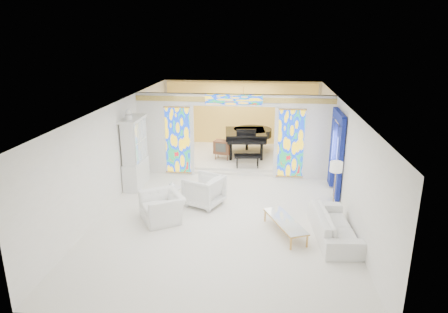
# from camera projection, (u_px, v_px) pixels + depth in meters

# --- Properties ---
(floor) EXTENTS (12.00, 12.00, 0.00)m
(floor) POSITION_uv_depth(u_px,v_px,m) (228.00, 196.00, 12.86)
(floor) COLOR white
(floor) RESTS_ON ground
(ceiling) EXTENTS (7.00, 12.00, 0.02)m
(ceiling) POSITION_uv_depth(u_px,v_px,m) (229.00, 104.00, 11.96)
(ceiling) COLOR white
(ceiling) RESTS_ON wall_back
(wall_back) EXTENTS (7.00, 0.02, 3.00)m
(wall_back) POSITION_uv_depth(u_px,v_px,m) (241.00, 114.00, 18.10)
(wall_back) COLOR white
(wall_back) RESTS_ON floor
(wall_front) EXTENTS (7.00, 0.02, 3.00)m
(wall_front) POSITION_uv_depth(u_px,v_px,m) (194.00, 253.00, 6.71)
(wall_front) COLOR white
(wall_front) RESTS_ON floor
(wall_left) EXTENTS (0.02, 12.00, 3.00)m
(wall_left) POSITION_uv_depth(u_px,v_px,m) (120.00, 148.00, 12.77)
(wall_left) COLOR white
(wall_left) RESTS_ON floor
(wall_right) EXTENTS (0.02, 12.00, 3.00)m
(wall_right) POSITION_uv_depth(u_px,v_px,m) (344.00, 155.00, 12.05)
(wall_right) COLOR white
(wall_right) RESTS_ON floor
(partition_wall) EXTENTS (7.00, 0.22, 3.00)m
(partition_wall) POSITION_uv_depth(u_px,v_px,m) (234.00, 132.00, 14.26)
(partition_wall) COLOR white
(partition_wall) RESTS_ON floor
(stained_glass_left) EXTENTS (0.90, 0.04, 2.40)m
(stained_glass_left) POSITION_uv_depth(u_px,v_px,m) (178.00, 140.00, 14.47)
(stained_glass_left) COLOR gold
(stained_glass_left) RESTS_ON partition_wall
(stained_glass_right) EXTENTS (0.90, 0.04, 2.40)m
(stained_glass_right) POSITION_uv_depth(u_px,v_px,m) (291.00, 144.00, 14.05)
(stained_glass_right) COLOR gold
(stained_glass_right) RESTS_ON partition_wall
(stained_glass_transom) EXTENTS (2.00, 0.04, 0.34)m
(stained_glass_transom) POSITION_uv_depth(u_px,v_px,m) (234.00, 100.00, 13.81)
(stained_glass_transom) COLOR gold
(stained_glass_transom) RESTS_ON partition_wall
(alcove_platform) EXTENTS (6.80, 3.80, 0.18)m
(alcove_platform) POSITION_uv_depth(u_px,v_px,m) (238.00, 156.00, 16.72)
(alcove_platform) COLOR white
(alcove_platform) RESTS_ON floor
(gold_curtain_back) EXTENTS (6.70, 0.10, 2.90)m
(gold_curtain_back) POSITION_uv_depth(u_px,v_px,m) (241.00, 115.00, 17.99)
(gold_curtain_back) COLOR #EAB851
(gold_curtain_back) RESTS_ON wall_back
(chandelier) EXTENTS (0.48, 0.48, 0.30)m
(chandelier) POSITION_uv_depth(u_px,v_px,m) (243.00, 98.00, 15.87)
(chandelier) COLOR #BE8D42
(chandelier) RESTS_ON ceiling
(blue_drapes) EXTENTS (0.14, 1.85, 2.65)m
(blue_drapes) POSITION_uv_depth(u_px,v_px,m) (337.00, 146.00, 12.70)
(blue_drapes) COLOR navy
(blue_drapes) RESTS_ON wall_right
(china_cabinet) EXTENTS (0.56, 1.46, 2.72)m
(china_cabinet) POSITION_uv_depth(u_px,v_px,m) (135.00, 153.00, 13.41)
(china_cabinet) COLOR silver
(china_cabinet) RESTS_ON floor
(armchair_left) EXTENTS (1.51, 1.56, 0.77)m
(armchair_left) POSITION_uv_depth(u_px,v_px,m) (162.00, 207.00, 11.13)
(armchair_left) COLOR silver
(armchair_left) RESTS_ON floor
(armchair_right) EXTENTS (1.34, 1.33, 0.93)m
(armchair_right) POSITION_uv_depth(u_px,v_px,m) (204.00, 191.00, 12.08)
(armchair_right) COLOR white
(armchair_right) RESTS_ON floor
(sofa) EXTENTS (1.12, 2.43, 0.69)m
(sofa) POSITION_uv_depth(u_px,v_px,m) (334.00, 225.00, 10.17)
(sofa) COLOR white
(sofa) RESTS_ON floor
(side_table) EXTENTS (0.66, 0.66, 0.63)m
(side_table) POSITION_uv_depth(u_px,v_px,m) (172.00, 195.00, 11.91)
(side_table) COLOR silver
(side_table) RESTS_ON floor
(vase) EXTENTS (0.23, 0.23, 0.20)m
(vase) POSITION_uv_depth(u_px,v_px,m) (172.00, 185.00, 11.82)
(vase) COLOR silver
(vase) RESTS_ON side_table
(coffee_table) EXTENTS (1.17, 1.78, 0.38)m
(coffee_table) POSITION_uv_depth(u_px,v_px,m) (285.00, 221.00, 10.37)
(coffee_table) COLOR white
(coffee_table) RESTS_ON floor
(floor_lamp) EXTENTS (0.46, 0.46, 1.49)m
(floor_lamp) POSITION_uv_depth(u_px,v_px,m) (336.00, 169.00, 11.52)
(floor_lamp) COLOR #BE8D42
(floor_lamp) RESTS_ON floor
(grand_piano) EXTENTS (2.06, 3.21, 1.23)m
(grand_piano) POSITION_uv_depth(u_px,v_px,m) (249.00, 134.00, 16.50)
(grand_piano) COLOR black
(grand_piano) RESTS_ON alcove_platform
(tv_console) EXTENTS (0.74, 0.58, 0.76)m
(tv_console) POSITION_uv_depth(u_px,v_px,m) (223.00, 147.00, 15.91)
(tv_console) COLOR brown
(tv_console) RESTS_ON alcove_platform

